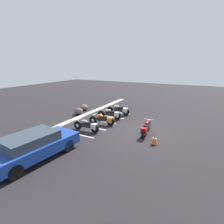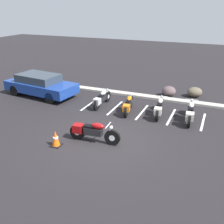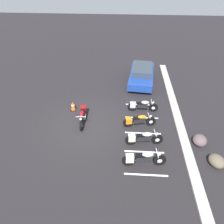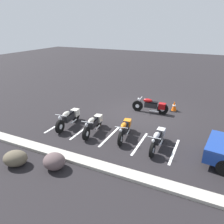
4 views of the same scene
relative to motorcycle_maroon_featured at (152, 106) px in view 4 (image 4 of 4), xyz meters
The scene contains 15 objects.
ground 0.68m from the motorcycle_maroon_featured, 32.31° to the left, with size 60.00×60.00×0.00m, color black.
motorcycle_maroon_featured is the anchor object (origin of this frame).
parked_bike_0 3.89m from the motorcycle_maroon_featured, 109.44° to the left, with size 0.56×1.99×0.79m.
parked_bike_1 3.42m from the motorcycle_maroon_featured, 84.74° to the left, with size 0.66×1.99×0.79m.
parked_bike_2 4.04m from the motorcycle_maroon_featured, 62.76° to the left, with size 0.61×2.07×0.82m.
parked_bike_3 4.84m from the motorcycle_maroon_featured, 46.56° to the left, with size 0.61×2.17×0.85m.
concrete_curb 6.00m from the motorcycle_maroon_featured, 85.86° to the left, with size 18.00×0.50×0.12m, color #A8A399.
landscape_rock_0 6.94m from the motorcycle_maroon_featured, 76.01° to the left, with size 0.81×0.74×0.61m, color #574748.
landscape_rock_1 7.83m from the motorcycle_maroon_featured, 66.65° to the left, with size 0.88×0.71×0.59m, color brown.
traffic_cone 1.43m from the motorcycle_maroon_featured, 143.16° to the right, with size 0.40×0.40×0.64m.
stall_line_0 4.25m from the motorcycle_maroon_featured, 118.67° to the left, with size 0.10×2.10×0.00m, color white.
stall_line_1 3.77m from the motorcycle_maroon_featured, 98.26° to the left, with size 0.10×2.10×0.00m, color white.
stall_line_2 3.85m from the motorcycle_maroon_featured, 75.62° to the left, with size 0.10×2.10×0.00m, color white.
stall_line_3 4.46m from the motorcycle_maroon_featured, 56.65° to the left, with size 0.10×2.10×0.00m, color white.
stall_line_4 5.42m from the motorcycle_maroon_featured, 43.34° to the left, with size 0.10×2.10×0.00m, color white.
Camera 4 is at (-3.47, 11.51, 4.90)m, focal length 35.00 mm.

